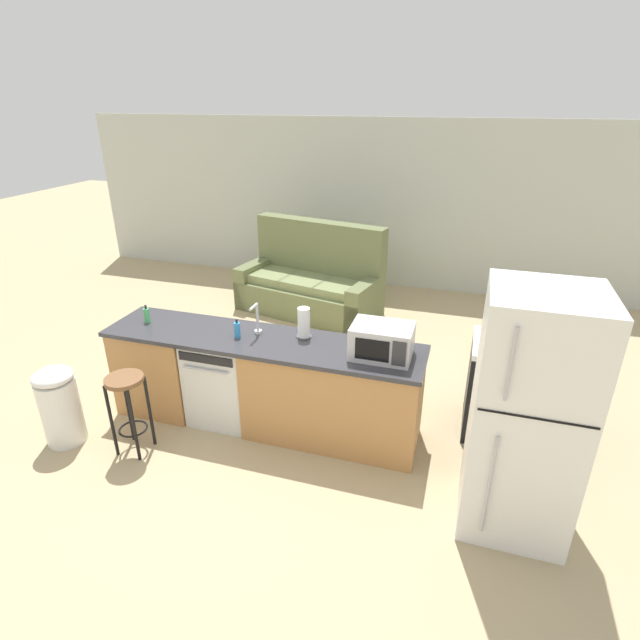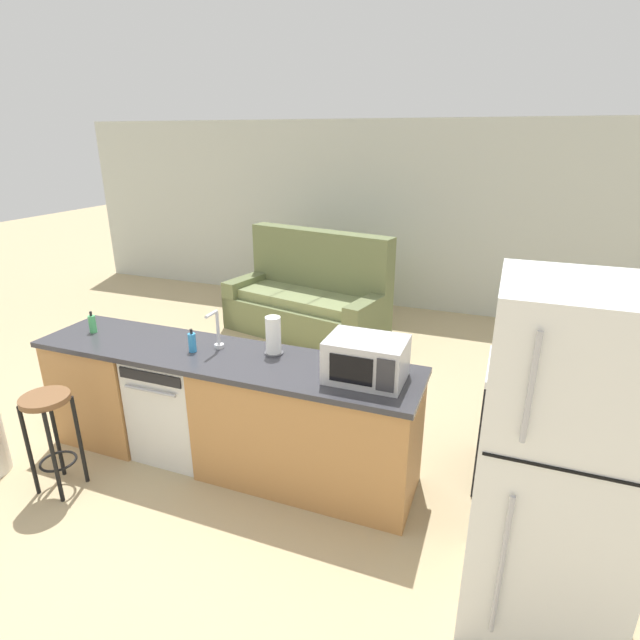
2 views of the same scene
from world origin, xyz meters
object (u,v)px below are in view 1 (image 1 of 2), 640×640
object	(u,v)px
microwave	(382,341)
soap_bottle	(237,330)
couch	(312,284)
stove_range	(511,389)
bar_stool	(127,398)
dish_soap_bottle	(147,315)
trash_bin	(60,405)
paper_towel_roll	(304,323)
kettle	(543,346)
dishwasher	(224,378)
refrigerator	(527,416)

from	to	relation	value
microwave	soap_bottle	xyz separation A→B (m)	(-1.30, -0.03, -0.07)
soap_bottle	couch	distance (m)	2.89
stove_range	bar_stool	bearing A→B (deg)	-158.08
dish_soap_bottle	trash_bin	world-z (taller)	dish_soap_bottle
paper_towel_roll	trash_bin	world-z (taller)	paper_towel_roll
soap_bottle	bar_stool	world-z (taller)	soap_bottle
bar_stool	stove_range	bearing A→B (deg)	21.92
kettle	couch	size ratio (longest dim) A/B	0.10
dish_soap_bottle	trash_bin	distance (m)	1.09
paper_towel_roll	trash_bin	distance (m)	2.29
microwave	trash_bin	world-z (taller)	microwave
paper_towel_roll	bar_stool	size ratio (longest dim) A/B	0.38
stove_range	paper_towel_roll	world-z (taller)	paper_towel_roll
trash_bin	couch	bearing A→B (deg)	71.63
paper_towel_roll	dish_soap_bottle	bearing A→B (deg)	-174.86
couch	paper_towel_roll	bearing A→B (deg)	-73.39
soap_bottle	couch	size ratio (longest dim) A/B	0.08
dishwasher	soap_bottle	world-z (taller)	soap_bottle
trash_bin	couch	world-z (taller)	couch
refrigerator	bar_stool	distance (m)	3.16
microwave	kettle	size ratio (longest dim) A/B	2.44
stove_range	bar_stool	distance (m)	3.38
stove_range	microwave	bearing A→B (deg)	-153.59
refrigerator	microwave	xyz separation A→B (m)	(-1.11, 0.55, 0.14)
refrigerator	stove_range	bearing A→B (deg)	89.99
kettle	trash_bin	distance (m)	4.21
trash_bin	dish_soap_bottle	bearing A→B (deg)	60.95
dish_soap_bottle	kettle	world-z (taller)	kettle
dishwasher	paper_towel_roll	world-z (taller)	paper_towel_roll
stove_range	trash_bin	bearing A→B (deg)	-160.71
refrigerator	bar_stool	xyz separation A→B (m)	(-3.13, -0.16, -0.37)
stove_range	trash_bin	world-z (taller)	stove_range
kettle	couch	xyz separation A→B (m)	(-2.80, 2.37, -0.59)
trash_bin	couch	xyz separation A→B (m)	(1.19, 3.58, 0.02)
couch	bar_stool	bearing A→B (deg)	-98.23
kettle	dish_soap_bottle	bearing A→B (deg)	-173.35
refrigerator	soap_bottle	xyz separation A→B (m)	(-2.41, 0.52, 0.07)
stove_range	soap_bottle	bearing A→B (deg)	-166.52
paper_towel_roll	couch	xyz separation A→B (m)	(-0.79, 2.65, -0.64)
stove_range	couch	world-z (taller)	couch
stove_range	trash_bin	size ratio (longest dim) A/B	1.22
stove_range	trash_bin	xyz separation A→B (m)	(-3.82, -1.34, -0.07)
stove_range	microwave	distance (m)	1.37
dish_soap_bottle	couch	distance (m)	2.94
paper_towel_roll	couch	world-z (taller)	couch
microwave	paper_towel_roll	size ratio (longest dim) A/B	1.77
dish_soap_bottle	couch	world-z (taller)	couch
dishwasher	dish_soap_bottle	distance (m)	0.95
soap_bottle	dish_soap_bottle	distance (m)	0.97
soap_bottle	bar_stool	distance (m)	1.09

